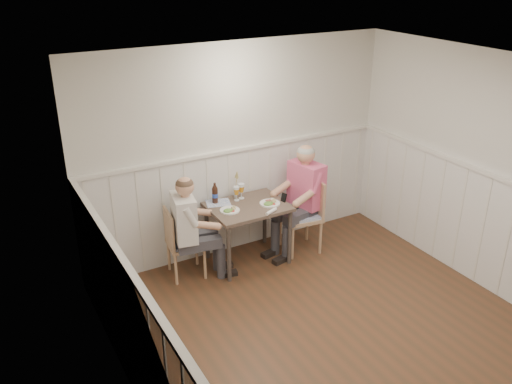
% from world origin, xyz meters
% --- Properties ---
extents(ground_plane, '(4.50, 4.50, 0.00)m').
position_xyz_m(ground_plane, '(0.00, 0.00, 0.00)').
color(ground_plane, '#4A321F').
extents(room_shell, '(4.04, 4.54, 2.60)m').
position_xyz_m(room_shell, '(0.00, 0.00, 1.52)').
color(room_shell, silver).
rests_on(room_shell, ground).
extents(wainscot, '(4.00, 4.49, 1.34)m').
position_xyz_m(wainscot, '(0.00, 0.69, 0.69)').
color(wainscot, silver).
rests_on(wainscot, ground).
extents(dining_table, '(0.92, 0.70, 0.75)m').
position_xyz_m(dining_table, '(-0.09, 1.84, 0.65)').
color(dining_table, '#4C3E33').
rests_on(dining_table, ground).
extents(chair_right, '(0.51, 0.51, 0.95)m').
position_xyz_m(chair_right, '(0.68, 1.76, 0.51)').
color(chair_right, tan).
rests_on(chair_right, ground).
extents(chair_left, '(0.45, 0.45, 0.84)m').
position_xyz_m(chair_left, '(-0.92, 1.92, 0.46)').
color(chair_left, tan).
rests_on(chair_left, ground).
extents(man_in_pink, '(0.71, 0.51, 1.41)m').
position_xyz_m(man_in_pink, '(0.68, 1.80, 0.59)').
color(man_in_pink, '#3F3F47').
rests_on(man_in_pink, ground).
extents(diner_cream, '(0.65, 0.46, 1.30)m').
position_xyz_m(diner_cream, '(-0.87, 1.81, 0.54)').
color(diner_cream, '#3F3F47').
rests_on(diner_cream, ground).
extents(plate_man, '(0.24, 0.24, 0.06)m').
position_xyz_m(plate_man, '(0.15, 1.74, 0.77)').
color(plate_man, white).
rests_on(plate_man, dining_table).
extents(plate_diner, '(0.23, 0.23, 0.06)m').
position_xyz_m(plate_diner, '(-0.35, 1.80, 0.77)').
color(plate_diner, white).
rests_on(plate_diner, dining_table).
extents(beer_glass_a, '(0.08, 0.08, 0.19)m').
position_xyz_m(beer_glass_a, '(-0.06, 2.05, 0.88)').
color(beer_glass_a, silver).
rests_on(beer_glass_a, dining_table).
extents(beer_glass_b, '(0.07, 0.07, 0.18)m').
position_xyz_m(beer_glass_b, '(-0.14, 2.03, 0.87)').
color(beer_glass_b, silver).
rests_on(beer_glass_b, dining_table).
extents(beer_bottle, '(0.07, 0.07, 0.26)m').
position_xyz_m(beer_bottle, '(-0.40, 2.09, 0.86)').
color(beer_bottle, black).
rests_on(beer_bottle, dining_table).
extents(rolled_napkin, '(0.18, 0.11, 0.04)m').
position_xyz_m(rolled_napkin, '(0.05, 1.53, 0.77)').
color(rolled_napkin, white).
rests_on(rolled_napkin, dining_table).
extents(grass_vase, '(0.04, 0.04, 0.36)m').
position_xyz_m(grass_vase, '(-0.12, 2.10, 0.91)').
color(grass_vase, silver).
rests_on(grass_vase, dining_table).
extents(gingham_mat, '(0.33, 0.30, 0.01)m').
position_xyz_m(gingham_mat, '(-0.37, 2.07, 0.75)').
color(gingham_mat, '#5F7BBE').
rests_on(gingham_mat, dining_table).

